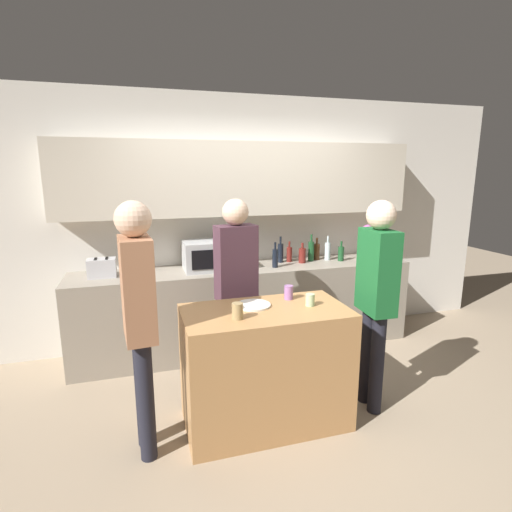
% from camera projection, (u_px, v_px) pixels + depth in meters
% --- Properties ---
extents(ground_plane, '(14.00, 14.00, 0.00)m').
position_uv_depth(ground_plane, '(294.00, 420.00, 3.12)').
color(ground_plane, gray).
extents(back_wall, '(6.40, 0.40, 2.70)m').
position_uv_depth(back_wall, '(240.00, 205.00, 4.35)').
color(back_wall, silver).
rests_on(back_wall, ground_plane).
extents(back_counter, '(3.60, 0.62, 0.91)m').
position_uv_depth(back_counter, '(247.00, 308.00, 4.33)').
color(back_counter, gray).
rests_on(back_counter, ground_plane).
extents(kitchen_island, '(1.22, 0.64, 0.91)m').
position_uv_depth(kitchen_island, '(265.00, 367.00, 3.02)').
color(kitchen_island, '#B27F4C').
rests_on(kitchen_island, ground_plane).
extents(microwave, '(0.52, 0.39, 0.30)m').
position_uv_depth(microwave, '(209.00, 255.00, 4.09)').
color(microwave, '#B7BABC').
rests_on(microwave, back_counter).
extents(toaster, '(0.26, 0.16, 0.18)m').
position_uv_depth(toaster, '(102.00, 268.00, 3.82)').
color(toaster, silver).
rests_on(toaster, back_counter).
extents(potted_plant, '(0.14, 0.14, 0.40)m').
position_uv_depth(potted_plant, '(367.00, 242.00, 4.60)').
color(potted_plant, silver).
rests_on(potted_plant, back_counter).
extents(bottle_0, '(0.06, 0.06, 0.27)m').
position_uv_depth(bottle_0, '(275.00, 258.00, 4.20)').
color(bottle_0, black).
rests_on(bottle_0, back_counter).
extents(bottle_1, '(0.06, 0.06, 0.29)m').
position_uv_depth(bottle_1, '(280.00, 252.00, 4.42)').
color(bottle_1, black).
rests_on(bottle_1, back_counter).
extents(bottle_2, '(0.06, 0.06, 0.23)m').
position_uv_depth(bottle_2, '(289.00, 254.00, 4.46)').
color(bottle_2, maroon).
rests_on(bottle_2, back_counter).
extents(bottle_3, '(0.08, 0.08, 0.22)m').
position_uv_depth(bottle_3, '(302.00, 255.00, 4.41)').
color(bottle_3, maroon).
rests_on(bottle_3, back_counter).
extents(bottle_4, '(0.07, 0.07, 0.30)m').
position_uv_depth(bottle_4, '(311.00, 251.00, 4.49)').
color(bottle_4, '#194723').
rests_on(bottle_4, back_counter).
extents(bottle_5, '(0.07, 0.07, 0.25)m').
position_uv_depth(bottle_5, '(317.00, 251.00, 4.56)').
color(bottle_5, '#472814').
rests_on(bottle_5, back_counter).
extents(bottle_6, '(0.06, 0.06, 0.28)m').
position_uv_depth(bottle_6, '(328.00, 251.00, 4.55)').
color(bottle_6, silver).
rests_on(bottle_6, back_counter).
extents(bottle_7, '(0.07, 0.07, 0.22)m').
position_uv_depth(bottle_7, '(341.00, 253.00, 4.50)').
color(bottle_7, '#194723').
rests_on(bottle_7, back_counter).
extents(plate_on_island, '(0.26, 0.26, 0.01)m').
position_uv_depth(plate_on_island, '(253.00, 305.00, 3.00)').
color(plate_on_island, white).
rests_on(plate_on_island, kitchen_island).
extents(cup_0, '(0.07, 0.07, 0.09)m').
position_uv_depth(cup_0, '(310.00, 300.00, 2.99)').
color(cup_0, '#ACC998').
rests_on(cup_0, kitchen_island).
extents(cup_1, '(0.07, 0.07, 0.11)m').
position_uv_depth(cup_1, '(289.00, 292.00, 3.15)').
color(cup_1, '#9A67A7').
rests_on(cup_1, kitchen_island).
extents(cup_2, '(0.08, 0.08, 0.11)m').
position_uv_depth(cup_2, '(237.00, 311.00, 2.73)').
color(cup_2, tan).
rests_on(cup_2, kitchen_island).
extents(person_left, '(0.23, 0.36, 1.74)m').
position_uv_depth(person_left, '(139.00, 309.00, 2.57)').
color(person_left, black).
rests_on(person_left, ground_plane).
extents(person_center, '(0.36, 0.23, 1.68)m').
position_uv_depth(person_center, '(236.00, 278.00, 3.42)').
color(person_center, black).
rests_on(person_center, ground_plane).
extents(person_right, '(0.22, 0.35, 1.70)m').
position_uv_depth(person_right, '(376.00, 288.00, 3.10)').
color(person_right, black).
rests_on(person_right, ground_plane).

